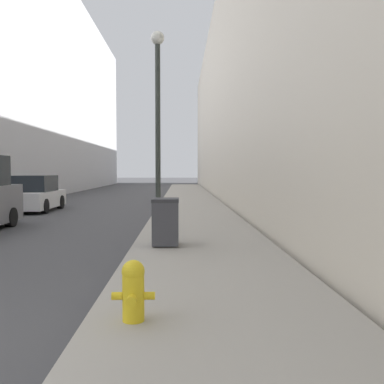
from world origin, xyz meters
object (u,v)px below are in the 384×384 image
object	(u,v)px
trash_bin	(166,221)
lamppost	(158,117)
fire_hydrant	(133,289)
parked_sedan_near	(34,195)

from	to	relation	value
trash_bin	lamppost	bearing A→B (deg)	96.25
fire_hydrant	lamppost	bearing A→B (deg)	91.02
fire_hydrant	trash_bin	world-z (taller)	trash_bin
trash_bin	lamppost	xyz separation A→B (m)	(-0.33, 3.01, 2.74)
trash_bin	lamppost	size ratio (longest dim) A/B	0.19
trash_bin	parked_sedan_near	xyz separation A→B (m)	(-6.34, 9.95, 0.03)
parked_sedan_near	trash_bin	bearing A→B (deg)	-57.48
parked_sedan_near	fire_hydrant	bearing A→B (deg)	-67.45
fire_hydrant	parked_sedan_near	distance (m)	16.04
fire_hydrant	lamppost	size ratio (longest dim) A/B	0.12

